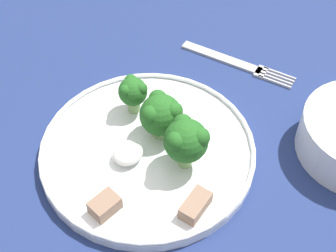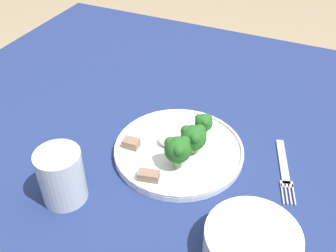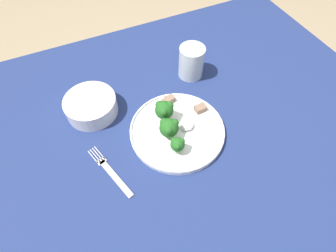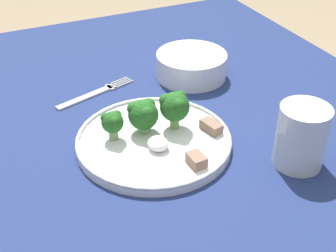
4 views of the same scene
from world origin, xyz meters
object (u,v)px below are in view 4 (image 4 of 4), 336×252
(cream_bowl, at_px, (191,66))
(drinking_glass, at_px, (301,139))
(dinner_plate, at_px, (154,141))
(fork, at_px, (95,93))

(cream_bowl, height_order, drinking_glass, drinking_glass)
(cream_bowl, bearing_deg, drinking_glass, 3.44)
(dinner_plate, bearing_deg, fork, -169.11)
(dinner_plate, bearing_deg, drinking_glass, 53.61)
(fork, xyz_separation_m, drinking_glass, (0.35, 0.23, 0.04))
(dinner_plate, xyz_separation_m, cream_bowl, (-0.19, 0.17, 0.02))
(fork, distance_m, cream_bowl, 0.21)
(dinner_plate, distance_m, cream_bowl, 0.26)
(fork, relative_size, drinking_glass, 1.68)
(cream_bowl, xyz_separation_m, drinking_glass, (0.33, 0.02, 0.02))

